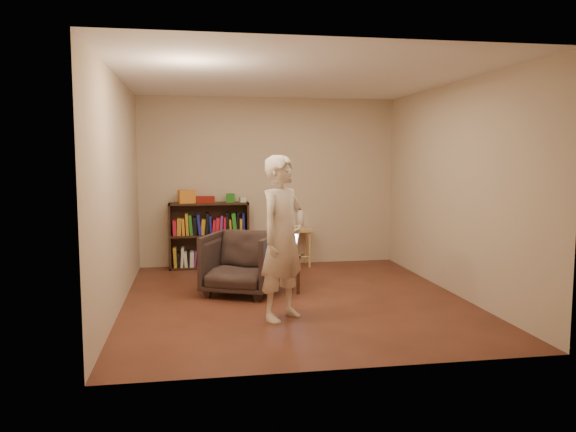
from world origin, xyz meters
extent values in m
plane|color=#442116|center=(0.00, 0.00, 0.00)|extent=(4.50, 4.50, 0.00)
plane|color=white|center=(0.00, 0.00, 2.60)|extent=(4.50, 4.50, 0.00)
plane|color=#C2AA93|center=(0.00, 2.25, 1.30)|extent=(4.00, 0.00, 4.00)
plane|color=#C2AA93|center=(-2.00, 0.00, 1.30)|extent=(0.00, 4.50, 4.50)
plane|color=#C2AA93|center=(2.00, 0.00, 1.30)|extent=(0.00, 4.50, 4.50)
cube|color=black|center=(-1.53, 2.08, 0.50)|extent=(0.03, 0.30, 1.00)
cube|color=black|center=(-0.36, 2.08, 0.50)|extent=(0.03, 0.30, 1.00)
cube|color=black|center=(-0.95, 2.22, 0.50)|extent=(1.20, 0.02, 1.00)
cube|color=black|center=(-0.95, 2.08, 0.01)|extent=(1.20, 0.30, 0.03)
cube|color=black|center=(-0.95, 2.08, 0.50)|extent=(1.14, 0.30, 0.03)
cube|color=black|center=(-0.95, 2.08, 0.98)|extent=(1.20, 0.30, 0.03)
cube|color=orange|center=(-1.27, 2.06, 1.10)|extent=(0.27, 0.22, 0.20)
cube|color=maroon|center=(-1.00, 2.10, 1.05)|extent=(0.28, 0.21, 0.09)
cube|color=#25721E|center=(-0.62, 2.11, 1.07)|extent=(0.14, 0.14, 0.13)
cube|color=beige|center=(-0.43, 2.09, 1.04)|extent=(0.11, 0.11, 0.07)
cube|color=#A58450|center=(0.42, 2.03, 0.56)|extent=(0.40, 0.40, 0.04)
cylinder|color=#A58450|center=(0.26, 1.87, 0.27)|extent=(0.04, 0.04, 0.54)
cylinder|color=#A58450|center=(0.58, 1.87, 0.27)|extent=(0.04, 0.04, 0.54)
cylinder|color=#A58450|center=(0.26, 2.19, 0.27)|extent=(0.04, 0.04, 0.54)
cylinder|color=#A58450|center=(0.58, 2.19, 0.27)|extent=(0.04, 0.04, 0.54)
imported|color=#2E231E|center=(-0.61, 0.37, 0.38)|extent=(1.09, 1.11, 0.77)
cube|color=black|center=(-0.12, 0.44, 0.47)|extent=(0.48, 0.48, 0.04)
cylinder|color=black|center=(-0.33, 0.23, 0.22)|extent=(0.04, 0.04, 0.45)
cylinder|color=black|center=(0.08, 0.23, 0.22)|extent=(0.04, 0.04, 0.45)
cylinder|color=black|center=(-0.33, 0.64, 0.22)|extent=(0.04, 0.04, 0.45)
cylinder|color=black|center=(0.08, 0.64, 0.22)|extent=(0.04, 0.04, 0.45)
cube|color=silver|center=(-0.11, 0.41, 0.50)|extent=(0.37, 0.42, 0.02)
cube|color=black|center=(-0.11, 0.41, 0.51)|extent=(0.25, 0.33, 0.00)
cube|color=silver|center=(0.02, 0.48, 0.63)|extent=(0.21, 0.34, 0.24)
cube|color=#B6CAFF|center=(0.02, 0.48, 0.63)|extent=(0.17, 0.30, 0.20)
imported|color=beige|center=(-0.27, -0.77, 0.86)|extent=(0.74, 0.72, 1.71)
camera|label=1|loc=(-1.18, -6.46, 1.71)|focal=35.00mm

